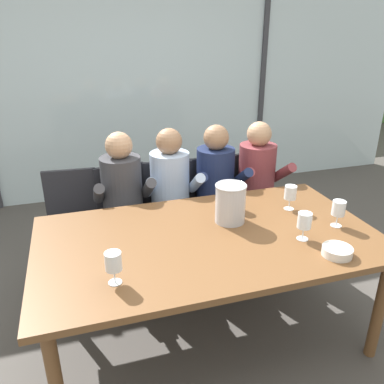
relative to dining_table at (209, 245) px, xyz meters
name	(u,v)px	position (x,y,z in m)	size (l,w,h in m)	color
ground	(171,257)	(0.00, 1.00, -0.69)	(14.00, 14.00, 0.00)	#4C4742
window_glass_panel	(133,87)	(0.00, 2.66, 0.61)	(7.28, 0.03, 2.60)	silver
window_mullion_right	(262,82)	(1.64, 2.64, 0.61)	(0.06, 0.06, 2.60)	#38383D
hillside_vineyard	(105,76)	(0.00, 6.11, 0.36)	(13.28, 2.40, 2.11)	#477A38
dining_table	(209,245)	(0.00, 0.00, 0.00)	(2.08, 1.17, 0.76)	brown
chair_near_curtain	(73,217)	(-0.81, 1.00, -0.17)	(0.47, 0.47, 0.90)	#232328
chair_left_of_center	(125,211)	(-0.39, 0.99, -0.17)	(0.49, 0.49, 0.90)	#232328
chair_center	(170,207)	(-0.01, 0.97, -0.17)	(0.49, 0.49, 0.90)	#232328
chair_right_of_center	(216,201)	(0.41, 0.97, -0.17)	(0.46, 0.46, 0.90)	#232328
chair_near_window_right	(255,194)	(0.81, 0.99, -0.17)	(0.47, 0.47, 0.90)	#232328
person_charcoal_jacket	(124,199)	(-0.40, 0.86, 0.01)	(0.46, 0.61, 1.22)	#38383D
person_pale_blue_shirt	(172,193)	(-0.01, 0.86, 0.01)	(0.48, 0.62, 1.22)	#9EB2D1
person_navy_polo	(218,188)	(0.39, 0.86, 0.01)	(0.47, 0.61, 1.22)	#192347
person_maroon_top	(260,182)	(0.78, 0.86, 0.01)	(0.46, 0.61, 1.22)	brown
ice_bucket_primary	(230,203)	(0.20, 0.14, 0.20)	(0.20, 0.20, 0.26)	#B7B7BC
tasting_bowl	(337,251)	(0.61, -0.42, 0.09)	(0.17, 0.17, 0.05)	silver
wine_glass_by_left_taster	(290,194)	(0.67, 0.20, 0.19)	(0.08, 0.08, 0.17)	silver
wine_glass_near_bucket	(304,222)	(0.53, -0.21, 0.19)	(0.08, 0.08, 0.17)	silver
wine_glass_center_pour	(339,209)	(0.83, -0.12, 0.19)	(0.08, 0.08, 0.17)	silver
wine_glass_by_right_taster	(113,263)	(-0.61, -0.31, 0.19)	(0.08, 0.08, 0.17)	silver
wine_glass_spare_empty	(232,192)	(0.29, 0.34, 0.19)	(0.08, 0.08, 0.17)	silver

